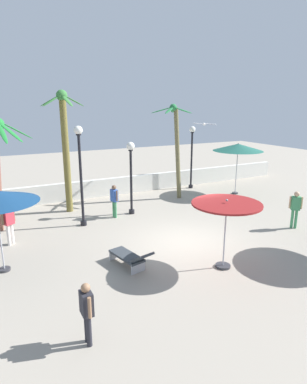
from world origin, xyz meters
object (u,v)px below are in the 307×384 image
at_px(guest_3, 9,220).
at_px(seagull_0, 204,124).
at_px(patio_umbrella_0, 226,208).
at_px(guest_1, 114,198).
at_px(lamp_post_1, 192,149).
at_px(patio_umbrella_3, 238,147).
at_px(guest_0, 295,206).
at_px(palm_tree_1, 176,141).
at_px(lamp_post_0, 80,166).
at_px(lounge_chair_0, 131,257).
at_px(lamp_post_2, 131,168).
at_px(palm_tree_0, 65,141).
at_px(guest_2, 87,308).

height_order(guest_3, seagull_0, seagull_0).
relative_size(patio_umbrella_0, guest_1, 1.49).
height_order(lamp_post_1, guest_1, lamp_post_1).
height_order(patio_umbrella_3, guest_0, patio_umbrella_3).
xyz_separation_m(patio_umbrella_3, guest_0, (-1.63, -5.68, -1.82)).
bearing_deg(palm_tree_1, patio_umbrella_3, -12.36).
relative_size(lamp_post_0, lounge_chair_0, 2.28).
xyz_separation_m(lamp_post_0, lounge_chair_0, (0.29, -4.66, -2.33)).
bearing_deg(guest_3, patio_umbrella_3, 8.18).
relative_size(lounge_chair_0, seagull_0, 2.08).
xyz_separation_m(lamp_post_0, seagull_0, (6.03, -0.61, 1.64)).
height_order(palm_tree_1, lounge_chair_0, palm_tree_1).
bearing_deg(lamp_post_2, palm_tree_0, 145.49).
relative_size(lamp_post_1, guest_0, 2.38).
xyz_separation_m(guest_0, guest_2, (-10.13, -2.90, -0.10)).
xyz_separation_m(lamp_post_0, lamp_post_2, (2.59, 0.51, -0.42)).
bearing_deg(guest_1, patio_umbrella_0, -77.58).
bearing_deg(lamp_post_0, lamp_post_2, 11.14).
distance_m(palm_tree_0, palm_tree_1, 6.07).
distance_m(patio_umbrella_0, lamp_post_1, 10.85).
height_order(patio_umbrella_0, guest_2, patio_umbrella_0).
distance_m(patio_umbrella_0, guest_1, 6.66).
bearing_deg(guest_1, seagull_0, -12.62).
xyz_separation_m(patio_umbrella_0, guest_2, (-5.06, -1.48, -1.15)).
height_order(lamp_post_0, lamp_post_1, lamp_post_0).
distance_m(palm_tree_1, guest_1, 5.17).
height_order(palm_tree_1, lamp_post_1, palm_tree_1).
distance_m(lamp_post_0, lounge_chair_0, 5.22).
relative_size(lounge_chair_0, guest_1, 1.22).
relative_size(palm_tree_0, lounge_chair_0, 3.07).
bearing_deg(lounge_chair_0, patio_umbrella_3, 31.17).
bearing_deg(guest_0, lamp_post_1, 89.84).
distance_m(patio_umbrella_3, lamp_post_0, 9.81).
xyz_separation_m(lamp_post_2, guest_0, (5.53, -5.12, -1.29)).
bearing_deg(seagull_0, palm_tree_0, 154.16).
height_order(lounge_chair_0, guest_0, guest_0).
bearing_deg(patio_umbrella_3, lamp_post_1, 123.01).
relative_size(patio_umbrella_3, palm_tree_0, 0.52).
bearing_deg(lamp_post_1, patio_umbrella_3, -56.99).
height_order(patio_umbrella_3, lamp_post_0, lamp_post_0).
xyz_separation_m(palm_tree_0, palm_tree_1, (6.05, -0.45, -0.25)).
bearing_deg(lamp_post_2, lamp_post_0, -168.86).
distance_m(patio_umbrella_0, guest_3, 8.16).
height_order(patio_umbrella_0, lamp_post_2, lamp_post_2).
bearing_deg(guest_0, patio_umbrella_0, -164.30).
bearing_deg(patio_umbrella_3, lounge_chair_0, -148.83).
bearing_deg(patio_umbrella_0, guest_1, 102.42).
bearing_deg(patio_umbrella_0, seagull_0, 61.30).
bearing_deg(lounge_chair_0, palm_tree_1, 49.00).
xyz_separation_m(lamp_post_2, seagull_0, (3.43, -1.12, 2.06)).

